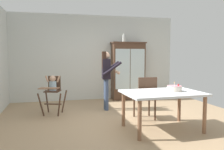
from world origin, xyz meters
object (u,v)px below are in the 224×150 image
object	(u,v)px
china_cabinet	(128,71)
dining_chair_far_side	(146,95)
ceramic_vase	(124,38)
adult_person	(106,73)
dining_table	(162,96)
birthday_cake	(174,88)
high_chair_with_toddler	(53,88)

from	to	relation	value
china_cabinet	dining_chair_far_side	bearing A→B (deg)	-98.91
ceramic_vase	adult_person	size ratio (longest dim) A/B	0.18
dining_table	birthday_cake	world-z (taller)	birthday_cake
ceramic_vase	adult_person	distance (m)	1.84
ceramic_vase	birthday_cake	xyz separation A→B (m)	(0.05, -3.15, -1.18)
china_cabinet	dining_chair_far_side	distance (m)	2.49
china_cabinet	dining_chair_far_side	xyz separation A→B (m)	(-0.38, -2.43, -0.38)
high_chair_with_toddler	china_cabinet	bearing A→B (deg)	48.46
ceramic_vase	high_chair_with_toddler	size ratio (longest dim) A/B	0.28
china_cabinet	high_chair_with_toddler	world-z (taller)	china_cabinet
china_cabinet	adult_person	bearing A→B (deg)	-128.67
dining_table	birthday_cake	bearing A→B (deg)	1.55
ceramic_vase	dining_chair_far_side	xyz separation A→B (m)	(-0.24, -2.43, -1.41)
high_chair_with_toddler	dining_chair_far_side	distance (m)	2.24
high_chair_with_toddler	dining_chair_far_side	world-z (taller)	dining_chair_far_side
ceramic_vase	birthday_cake	distance (m)	3.37
high_chair_with_toddler	birthday_cake	distance (m)	2.87
dining_table	dining_chair_far_side	bearing A→B (deg)	92.33
dining_table	adult_person	bearing A→B (deg)	109.45
china_cabinet	ceramic_vase	world-z (taller)	ceramic_vase
dining_table	dining_chair_far_side	distance (m)	0.74
ceramic_vase	dining_table	distance (m)	3.43
high_chair_with_toddler	dining_chair_far_side	size ratio (longest dim) A/B	0.99
dining_table	china_cabinet	bearing A→B (deg)	83.66
china_cabinet	dining_table	bearing A→B (deg)	-96.34
adult_person	dining_table	distance (m)	2.02
ceramic_vase	dining_table	size ratio (longest dim) A/B	0.18
china_cabinet	ceramic_vase	distance (m)	1.05
adult_person	birthday_cake	xyz separation A→B (m)	(0.93, -1.88, -0.17)
ceramic_vase	high_chair_with_toddler	xyz separation A→B (m)	(-2.25, -1.44, -1.32)
ceramic_vase	dining_table	bearing A→B (deg)	-93.87
adult_person	dining_chair_far_side	xyz separation A→B (m)	(0.64, -1.16, -0.41)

